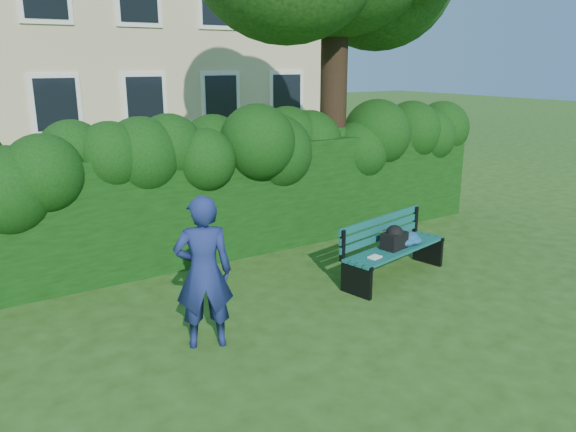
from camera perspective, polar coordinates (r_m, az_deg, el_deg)
ground at (r=7.90m, az=2.39°, el=-7.64°), size 80.00×80.00×0.00m
hedge at (r=9.41m, az=-5.31°, el=1.89°), size 10.00×1.00×1.80m
park_bench at (r=8.41m, az=10.87°, el=-2.83°), size 1.98×0.94×0.89m
man_reading at (r=6.22m, az=-8.57°, el=-5.70°), size 0.74×0.61×1.74m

